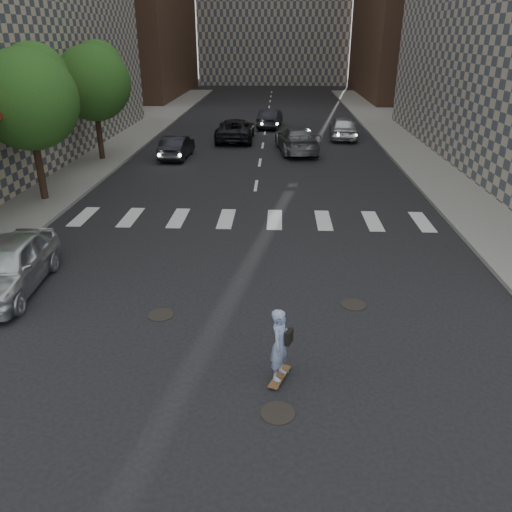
{
  "coord_description": "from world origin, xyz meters",
  "views": [
    {
      "loc": [
        1.12,
        -10.38,
        6.96
      ],
      "look_at": [
        0.54,
        2.34,
        1.3
      ],
      "focal_mm": 35.0,
      "sensor_mm": 36.0,
      "label": 1
    }
  ],
  "objects_px": {
    "tree_b": "(29,95)",
    "traffic_car_d": "(343,127)",
    "traffic_car_a": "(177,147)",
    "traffic_car_b": "(297,139)",
    "traffic_car_c": "(235,130)",
    "tree_c": "(94,79)",
    "traffic_car_e": "(270,118)",
    "silver_sedan": "(8,266)",
    "skateboarder": "(280,344)"
  },
  "relations": [
    {
      "from": "traffic_car_e",
      "to": "tree_c",
      "type": "bearing_deg",
      "value": 57.85
    },
    {
      "from": "traffic_car_b",
      "to": "traffic_car_c",
      "type": "distance_m",
      "value": 5.63
    },
    {
      "from": "traffic_car_a",
      "to": "traffic_car_c",
      "type": "distance_m",
      "value": 6.48
    },
    {
      "from": "silver_sedan",
      "to": "traffic_car_e",
      "type": "bearing_deg",
      "value": 71.99
    },
    {
      "from": "tree_c",
      "to": "traffic_car_c",
      "type": "xyz_separation_m",
      "value": [
        7.43,
        6.54,
        -3.88
      ]
    },
    {
      "from": "traffic_car_a",
      "to": "traffic_car_c",
      "type": "bearing_deg",
      "value": -116.66
    },
    {
      "from": "traffic_car_d",
      "to": "silver_sedan",
      "type": "bearing_deg",
      "value": 66.93
    },
    {
      "from": "skateboarder",
      "to": "traffic_car_d",
      "type": "height_order",
      "value": "skateboarder"
    },
    {
      "from": "traffic_car_e",
      "to": "silver_sedan",
      "type": "bearing_deg",
      "value": 82.99
    },
    {
      "from": "silver_sedan",
      "to": "traffic_car_d",
      "type": "height_order",
      "value": "traffic_car_d"
    },
    {
      "from": "traffic_car_c",
      "to": "tree_b",
      "type": "bearing_deg",
      "value": 62.29
    },
    {
      "from": "tree_b",
      "to": "tree_c",
      "type": "relative_size",
      "value": 1.0
    },
    {
      "from": "traffic_car_a",
      "to": "traffic_car_c",
      "type": "relative_size",
      "value": 0.75
    },
    {
      "from": "traffic_car_c",
      "to": "traffic_car_e",
      "type": "bearing_deg",
      "value": -113.71
    },
    {
      "from": "traffic_car_e",
      "to": "skateboarder",
      "type": "bearing_deg",
      "value": 98.38
    },
    {
      "from": "tree_c",
      "to": "traffic_car_d",
      "type": "bearing_deg",
      "value": 26.72
    },
    {
      "from": "tree_c",
      "to": "traffic_car_d",
      "type": "distance_m",
      "value": 17.48
    },
    {
      "from": "traffic_car_e",
      "to": "traffic_car_d",
      "type": "bearing_deg",
      "value": 147.5
    },
    {
      "from": "traffic_car_c",
      "to": "traffic_car_b",
      "type": "bearing_deg",
      "value": 138.63
    },
    {
      "from": "tree_b",
      "to": "traffic_car_d",
      "type": "relative_size",
      "value": 1.39
    },
    {
      "from": "traffic_car_b",
      "to": "traffic_car_e",
      "type": "bearing_deg",
      "value": -86.4
    },
    {
      "from": "silver_sedan",
      "to": "traffic_car_d",
      "type": "distance_m",
      "value": 27.37
    },
    {
      "from": "traffic_car_d",
      "to": "skateboarder",
      "type": "bearing_deg",
      "value": 85.01
    },
    {
      "from": "traffic_car_a",
      "to": "traffic_car_e",
      "type": "distance_m",
      "value": 12.53
    },
    {
      "from": "tree_c",
      "to": "traffic_car_a",
      "type": "height_order",
      "value": "tree_c"
    },
    {
      "from": "skateboarder",
      "to": "traffic_car_d",
      "type": "relative_size",
      "value": 0.37
    },
    {
      "from": "silver_sedan",
      "to": "traffic_car_a",
      "type": "relative_size",
      "value": 1.11
    },
    {
      "from": "silver_sedan",
      "to": "tree_c",
      "type": "bearing_deg",
      "value": 95.08
    },
    {
      "from": "traffic_car_a",
      "to": "traffic_car_c",
      "type": "xyz_separation_m",
      "value": [
        3.12,
        5.67,
        0.08
      ]
    },
    {
      "from": "traffic_car_c",
      "to": "traffic_car_d",
      "type": "distance_m",
      "value": 7.89
    },
    {
      "from": "tree_c",
      "to": "traffic_car_a",
      "type": "xyz_separation_m",
      "value": [
        4.31,
        0.86,
        -3.96
      ]
    },
    {
      "from": "tree_b",
      "to": "silver_sedan",
      "type": "bearing_deg",
      "value": -72.64
    },
    {
      "from": "traffic_car_b",
      "to": "traffic_car_d",
      "type": "bearing_deg",
      "value": -134.31
    },
    {
      "from": "skateboarder",
      "to": "tree_c",
      "type": "bearing_deg",
      "value": 138.56
    },
    {
      "from": "tree_c",
      "to": "traffic_car_b",
      "type": "distance_m",
      "value": 12.64
    },
    {
      "from": "traffic_car_d",
      "to": "traffic_car_b",
      "type": "bearing_deg",
      "value": 57.8
    },
    {
      "from": "skateboarder",
      "to": "traffic_car_c",
      "type": "bearing_deg",
      "value": 117.95
    },
    {
      "from": "tree_b",
      "to": "traffic_car_b",
      "type": "relative_size",
      "value": 1.18
    },
    {
      "from": "tree_b",
      "to": "skateboarder",
      "type": "relative_size",
      "value": 3.75
    },
    {
      "from": "skateboarder",
      "to": "traffic_car_b",
      "type": "height_order",
      "value": "skateboarder"
    },
    {
      "from": "silver_sedan",
      "to": "traffic_car_b",
      "type": "distance_m",
      "value": 21.5
    },
    {
      "from": "tree_b",
      "to": "traffic_car_a",
      "type": "distance_m",
      "value": 10.62
    },
    {
      "from": "traffic_car_a",
      "to": "traffic_car_d",
      "type": "xyz_separation_m",
      "value": [
        10.93,
        6.81,
        0.13
      ]
    },
    {
      "from": "tree_c",
      "to": "silver_sedan",
      "type": "xyz_separation_m",
      "value": [
        2.71,
        -16.67,
        -3.86
      ]
    },
    {
      "from": "tree_c",
      "to": "traffic_car_e",
      "type": "xyz_separation_m",
      "value": [
        9.81,
        12.12,
        -3.91
      ]
    },
    {
      "from": "tree_c",
      "to": "skateboarder",
      "type": "relative_size",
      "value": 3.75
    },
    {
      "from": "traffic_car_d",
      "to": "traffic_car_e",
      "type": "bearing_deg",
      "value": -35.17
    },
    {
      "from": "skateboarder",
      "to": "traffic_car_b",
      "type": "xyz_separation_m",
      "value": [
        1.01,
        23.42,
        -0.11
      ]
    },
    {
      "from": "traffic_car_e",
      "to": "traffic_car_b",
      "type": "bearing_deg",
      "value": 108.38
    },
    {
      "from": "traffic_car_a",
      "to": "traffic_car_d",
      "type": "bearing_deg",
      "value": -145.92
    }
  ]
}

